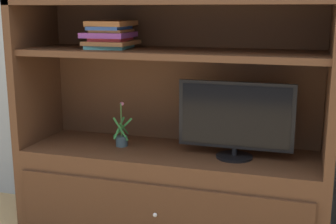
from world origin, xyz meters
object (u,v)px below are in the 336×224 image
object	(u,v)px
media_console	(171,167)
magazine_stack	(111,35)
tv_monitor	(235,119)
potted_plant	(122,138)

from	to	relation	value
media_console	magazine_stack	bearing A→B (deg)	-179.08
media_console	magazine_stack	size ratio (longest dim) A/B	5.74
media_console	tv_monitor	xyz separation A→B (m)	(0.39, -0.03, 0.34)
media_console	tv_monitor	size ratio (longest dim) A/B	2.80
potted_plant	magazine_stack	size ratio (longest dim) A/B	0.87
media_console	potted_plant	size ratio (longest dim) A/B	6.58
media_console	magazine_stack	xyz separation A→B (m)	(-0.37, -0.01, 0.79)
tv_monitor	magazine_stack	size ratio (longest dim) A/B	2.05
tv_monitor	potted_plant	size ratio (longest dim) A/B	2.35
tv_monitor	potted_plant	world-z (taller)	tv_monitor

